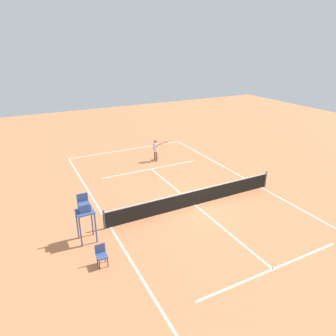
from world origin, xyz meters
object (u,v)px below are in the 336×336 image
object	(u,v)px
courtside_chair_near	(101,254)
umpire_chair	(85,211)
player_serving	(156,149)
tennis_ball	(173,169)

from	to	relation	value
courtside_chair_near	umpire_chair	bearing A→B (deg)	-86.60
umpire_chair	courtside_chair_near	size ratio (longest dim) A/B	2.54
umpire_chair	player_serving	bearing A→B (deg)	-132.60
tennis_ball	umpire_chair	size ratio (longest dim) A/B	0.03
player_serving	umpire_chair	xyz separation A→B (m)	(7.41, 8.06, 0.59)
courtside_chair_near	player_serving	bearing A→B (deg)	-125.90
umpire_chair	courtside_chair_near	world-z (taller)	umpire_chair
player_serving	courtside_chair_near	size ratio (longest dim) A/B	1.80
tennis_ball	umpire_chair	world-z (taller)	umpire_chair
umpire_chair	courtside_chair_near	distance (m)	2.28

